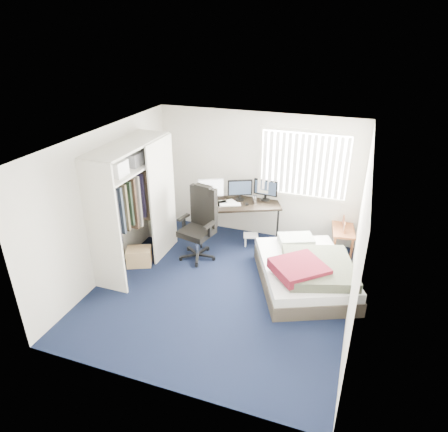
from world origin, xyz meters
The scene contains 10 objects.
ground centered at (0.00, 0.00, 0.00)m, with size 4.20×4.20×0.00m, color black.
room_shell centered at (0.00, 0.00, 1.51)m, with size 4.20×4.20×4.20m.
window_assembly centered at (0.90, 2.04, 1.60)m, with size 1.72×0.09×1.32m.
closet centered at (-1.67, 0.27, 1.35)m, with size 0.64×1.84×2.22m.
desk centered at (-0.28, 1.75, 0.82)m, with size 1.77×1.35×1.25m.
office_chair centered at (-0.73, 0.87, 0.52)m, with size 0.77×0.77×1.37m.
footstool centered at (0.06, 1.55, 0.18)m, with size 0.34×0.30×0.23m.
nightstand centered at (1.75, 1.85, 0.47)m, with size 0.49×0.82×0.71m.
bed centered at (1.28, 0.57, 0.27)m, with size 2.02×2.26×0.62m.
pine_box centered at (-1.65, 0.22, 0.16)m, with size 0.43×0.32×0.32m, color tan.
Camera 1 is at (1.84, -5.07, 3.97)m, focal length 32.00 mm.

